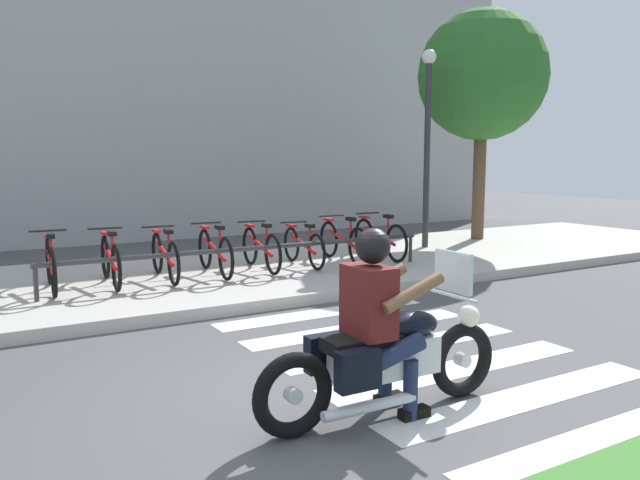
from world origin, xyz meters
The scene contains 22 objects.
ground_plane centered at (0.00, 0.00, 0.00)m, with size 48.00×48.00×0.00m, color #4C4C4F.
sidewalk centered at (0.00, 5.03, 0.07)m, with size 24.00×4.40×0.15m, color #B7B2A8.
crosswalk_stripe_0 centered at (1.48, -1.60, 0.00)m, with size 2.80×0.40×0.01m, color white.
crosswalk_stripe_1 centered at (1.48, -0.80, 0.00)m, with size 2.80×0.40×0.01m, color white.
crosswalk_stripe_2 centered at (1.48, 0.00, 0.00)m, with size 2.80×0.40×0.01m, color white.
crosswalk_stripe_3 centered at (1.48, 0.80, 0.00)m, with size 2.80×0.40×0.01m, color white.
crosswalk_stripe_4 centered at (1.48, 1.60, 0.00)m, with size 2.80×0.40×0.01m, color white.
crosswalk_stripe_5 centered at (1.48, 2.40, 0.00)m, with size 2.80×0.40×0.01m, color white.
motorcycle centered at (0.31, -0.50, 0.45)m, with size 2.14×0.62×1.20m.
rider centered at (0.23, -0.49, 0.81)m, with size 0.63×0.54×1.42m.
bicycle_0 centered at (-1.33, 4.74, 0.51)m, with size 0.48×1.62×0.80m.
bicycle_1 centered at (-0.56, 4.74, 0.51)m, with size 0.48×1.68×0.78m.
bicycle_2 centered at (0.20, 4.74, 0.50)m, with size 0.48×1.70×0.76m.
bicycle_3 centered at (0.97, 4.74, 0.51)m, with size 0.48×1.72×0.78m.
bicycle_4 centered at (1.74, 4.74, 0.50)m, with size 0.48×1.64×0.76m.
bicycle_5 centered at (2.51, 4.74, 0.48)m, with size 0.48×1.57×0.72m.
bicycle_6 centered at (3.27, 4.74, 0.51)m, with size 0.48×1.70×0.78m.
bicycle_7 centered at (4.04, 4.74, 0.51)m, with size 0.48×1.73×0.79m.
bike_rack centered at (1.35, 4.19, 0.58)m, with size 5.97×0.07×0.49m.
street_lamp centered at (5.66, 5.43, 2.43)m, with size 0.28×0.28×3.98m.
tree_near_rack centered at (7.46, 5.83, 3.63)m, with size 2.74×2.74×5.02m.
building_backdrop centered at (0.00, 10.73, 3.92)m, with size 24.00×1.20×7.85m, color #A8A8A8.
Camera 1 is at (-2.39, -4.11, 1.93)m, focal length 35.02 mm.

